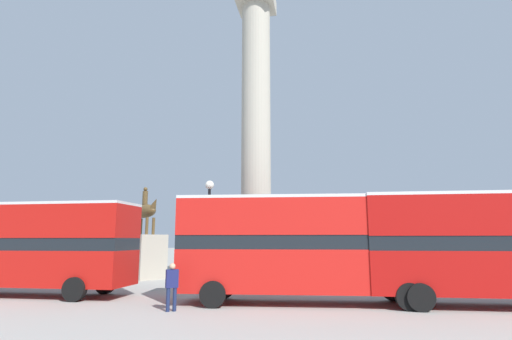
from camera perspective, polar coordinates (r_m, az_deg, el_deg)
ground_plane at (r=23.11m, az=0.00°, el=-16.24°), size 200.00×200.00×0.00m
monument_column at (r=23.36m, az=0.00°, el=0.51°), size 4.90×4.90×18.96m
bus_b at (r=16.74m, az=7.25°, el=-10.42°), size 10.53×3.39×4.30m
bus_c at (r=22.15m, az=-30.93°, el=-9.07°), size 11.15×2.83×4.22m
equestrian_statue at (r=28.37m, az=-15.88°, el=-10.96°), size 3.52×3.26×6.12m
street_lamp at (r=20.16m, az=-6.76°, el=-8.04°), size 0.44×0.44×5.49m
pedestrian_near_lamp at (r=15.37m, az=-11.93°, el=-15.68°), size 0.47×0.40×1.70m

